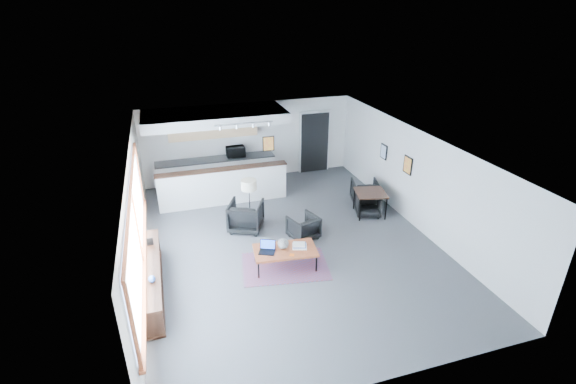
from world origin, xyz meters
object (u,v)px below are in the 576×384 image
object	(u,v)px
coffee_table	(285,251)
dining_table	(371,194)
ceramic_pot	(283,243)
laptop	(267,248)
microwave	(236,151)
armchair_left	(246,215)
floor_lamp	(249,187)
armchair_right	(303,226)
dining_chair_near	(368,206)
book_stack	(299,245)
dining_chair_far	(364,192)

from	to	relation	value
coffee_table	dining_table	xyz separation A→B (m)	(3.05, 1.77, 0.20)
coffee_table	ceramic_pot	bearing A→B (deg)	123.34
laptop	microwave	distance (m)	5.11
armchair_left	floor_lamp	xyz separation A→B (m)	(0.12, 0.01, 0.79)
armchair_right	dining_chair_near	world-z (taller)	armchair_right
book_stack	microwave	world-z (taller)	microwave
armchair_right	book_stack	bearing A→B (deg)	48.25
armchair_right	dining_table	bearing A→B (deg)	178.77
book_stack	laptop	bearing A→B (deg)	174.49
armchair_right	floor_lamp	bearing A→B (deg)	-54.86
coffee_table	dining_chair_near	bearing A→B (deg)	36.31
dining_chair_near	book_stack	bearing A→B (deg)	-128.82
book_stack	dining_chair_far	xyz separation A→B (m)	(2.92, 2.52, -0.18)
armchair_left	microwave	distance (m)	3.26
laptop	dining_chair_near	size ratio (longest dim) A/B	0.74
armchair_left	book_stack	bearing A→B (deg)	137.48
coffee_table	floor_lamp	size ratio (longest dim) A/B	1.06
dining_table	dining_chair_far	bearing A→B (deg)	74.11
ceramic_pot	coffee_table	bearing A→B (deg)	-62.88
dining_chair_near	ceramic_pot	bearing A→B (deg)	-133.16
coffee_table	book_stack	distance (m)	0.35
armchair_right	microwave	bearing A→B (deg)	-94.99
laptop	book_stack	world-z (taller)	laptop
laptop	ceramic_pot	world-z (taller)	same
book_stack	dining_chair_far	distance (m)	3.87
ceramic_pot	dining_table	xyz separation A→B (m)	(3.08, 1.71, 0.04)
book_stack	armchair_right	distance (m)	1.21
ceramic_pot	armchair_right	size ratio (longest dim) A/B	0.37
ceramic_pot	armchair_left	world-z (taller)	armchair_left
coffee_table	dining_chair_near	size ratio (longest dim) A/B	2.53
laptop	book_stack	size ratio (longest dim) A/B	1.12
floor_lamp	coffee_table	bearing A→B (deg)	-79.33
armchair_left	floor_lamp	world-z (taller)	floor_lamp
laptop	dining_chair_far	bearing A→B (deg)	58.49
coffee_table	book_stack	bearing A→B (deg)	4.05
coffee_table	book_stack	xyz separation A→B (m)	(0.34, -0.01, 0.08)
armchair_left	dining_chair_near	world-z (taller)	armchair_left
laptop	dining_table	size ratio (longest dim) A/B	0.45
dining_chair_near	microwave	size ratio (longest dim) A/B	1.00
dining_table	book_stack	bearing A→B (deg)	-146.74
book_stack	armchair_right	bearing A→B (deg)	66.41
book_stack	dining_table	size ratio (longest dim) A/B	0.40
floor_lamp	ceramic_pot	bearing A→B (deg)	-79.87
laptop	armchair_right	size ratio (longest dim) A/B	0.64
coffee_table	microwave	world-z (taller)	microwave
book_stack	floor_lamp	distance (m)	2.23
laptop	floor_lamp	world-z (taller)	floor_lamp
coffee_table	laptop	size ratio (longest dim) A/B	3.39
dining_table	ceramic_pot	bearing A→B (deg)	-151.00
dining_chair_near	microwave	world-z (taller)	microwave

